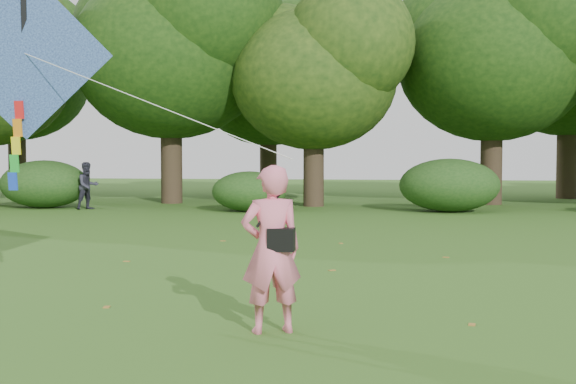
# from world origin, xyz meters

# --- Properties ---
(ground) EXTENTS (100.00, 100.00, 0.00)m
(ground) POSITION_xyz_m (0.00, 0.00, 0.00)
(ground) COLOR #265114
(ground) RESTS_ON ground
(man_kite_flyer) EXTENTS (0.81, 0.68, 1.90)m
(man_kite_flyer) POSITION_xyz_m (-0.53, 0.10, 0.95)
(man_kite_flyer) COLOR pink
(man_kite_flyer) RESTS_ON ground
(bystander_left) EXTENTS (1.04, 1.07, 1.74)m
(bystander_left) POSITION_xyz_m (-10.06, 17.27, 0.87)
(bystander_left) COLOR #2A2937
(bystander_left) RESTS_ON ground
(crossbody_bag) EXTENTS (0.43, 0.20, 0.73)m
(crossbody_bag) POSITION_xyz_m (-0.41, 0.07, 1.08)
(crossbody_bag) COLOR black
(crossbody_bag) RESTS_ON ground
(flying_kite) EXTENTS (5.34, 2.33, 3.22)m
(flying_kite) POSITION_xyz_m (-4.42, 1.96, 3.43)
(flying_kite) COLOR #23349B
(flying_kite) RESTS_ON ground
(tree_line) EXTENTS (54.70, 15.30, 9.48)m
(tree_line) POSITION_xyz_m (1.67, 22.88, 5.60)
(tree_line) COLOR #3A2D1E
(tree_line) RESTS_ON ground
(shrub_band) EXTENTS (39.15, 3.22, 1.88)m
(shrub_band) POSITION_xyz_m (-0.72, 17.60, 0.86)
(shrub_band) COLOR #264919
(shrub_band) RESTS_ON ground
(fallen_leaves) EXTENTS (10.01, 11.97, 0.01)m
(fallen_leaves) POSITION_xyz_m (0.67, 3.73, 0.01)
(fallen_leaves) COLOR olive
(fallen_leaves) RESTS_ON ground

